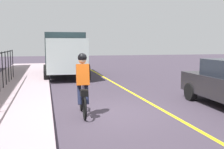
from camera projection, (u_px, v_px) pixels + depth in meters
The scene contains 4 objects.
ground_plane at pixel (113, 113), 7.96m from camera, with size 80.00×80.00×0.00m, color #3C3340.
lane_line_centre at pixel (162, 110), 8.35m from camera, with size 36.00×0.12×0.01m, color yellow.
cyclist_lead at pixel (83, 85), 7.57m from camera, with size 1.71×0.37×1.83m.
box_truck_background at pixel (65, 52), 17.14m from camera, with size 6.77×2.68×2.78m.
Camera 1 is at (-7.53, 1.94, 2.08)m, focal length 42.29 mm.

